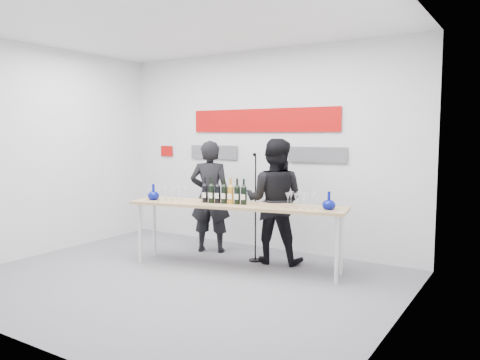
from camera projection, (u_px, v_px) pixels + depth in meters
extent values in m
plane|color=slate|center=(180.00, 280.00, 5.59)|extent=(5.00, 5.00, 0.00)
cube|color=silver|center=(263.00, 150.00, 7.12)|extent=(5.00, 0.04, 3.00)
cube|color=#AE0807|center=(262.00, 120.00, 7.05)|extent=(2.50, 0.02, 0.35)
cube|color=#59595E|center=(214.00, 152.00, 7.58)|extent=(0.90, 0.02, 0.22)
cube|color=#59595E|center=(317.00, 155.00, 6.63)|extent=(0.90, 0.02, 0.22)
cube|color=#AE0807|center=(167.00, 151.00, 8.11)|extent=(0.25, 0.02, 0.18)
cube|color=tan|center=(236.00, 205.00, 6.01)|extent=(2.89, 1.14, 0.04)
cylinder|color=silver|center=(140.00, 233.00, 6.33)|extent=(0.05, 0.05, 0.81)
cylinder|color=silver|center=(337.00, 250.00, 5.41)|extent=(0.05, 0.05, 0.81)
cylinder|color=silver|center=(154.00, 228.00, 6.68)|extent=(0.05, 0.05, 0.81)
cylinder|color=silver|center=(341.00, 243.00, 5.77)|extent=(0.05, 0.05, 0.81)
imported|color=black|center=(210.00, 196.00, 6.90)|extent=(0.71, 0.60, 1.65)
imported|color=black|center=(275.00, 201.00, 6.32)|extent=(0.94, 0.81, 1.69)
cylinder|color=black|center=(255.00, 260.00, 6.45)|extent=(0.17, 0.17, 0.02)
cylinder|color=black|center=(255.00, 209.00, 6.38)|extent=(0.02, 0.02, 1.45)
sphere|color=black|center=(255.00, 155.00, 6.28)|extent=(0.05, 0.05, 0.05)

